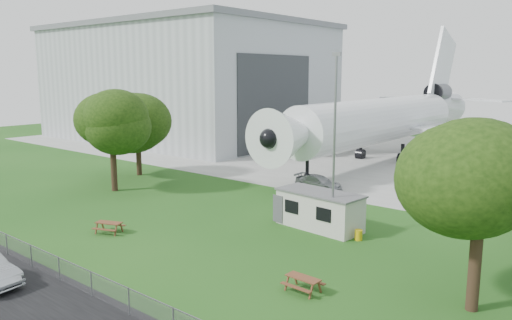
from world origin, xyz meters
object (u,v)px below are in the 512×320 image
Objects in this scene: hangar at (187,81)px; site_cabin at (320,210)px; picnic_west at (109,233)px; picnic_east at (303,291)px; airliner at (385,118)px.

hangar reaches higher than site_cabin.
site_cabin is 3.81× the size of picnic_west.
airliner is at bearing 111.96° from picnic_east.
site_cabin reaches higher than picnic_east.
airliner is 39.42m from picnic_west.
hangar is 36.21m from airliner.
hangar is 23.89× the size of picnic_west.
airliner is 26.52× the size of picnic_east.
picnic_west is (-1.81, -39.02, -5.27)m from airliner.
site_cabin is 10.70m from picnic_east.
hangar is 52.81m from picnic_west.
site_cabin is at bearing -33.03° from hangar.
picnic_east is (15.51, 0.70, 0.00)m from picnic_west.
hangar is at bearing 109.10° from picnic_west.
picnic_west is at bearing -48.90° from hangar.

